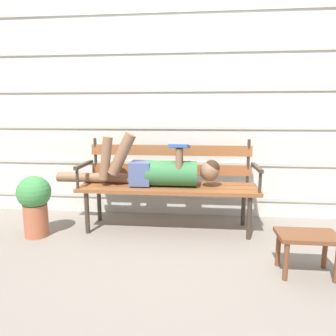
% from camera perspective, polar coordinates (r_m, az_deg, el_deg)
% --- Properties ---
extents(ground_plane, '(12.00, 12.00, 0.00)m').
position_cam_1_polar(ground_plane, '(3.06, -0.16, -11.96)').
color(ground_plane, gray).
extents(house_siding, '(4.76, 0.08, 2.41)m').
position_cam_1_polar(house_siding, '(3.42, 0.81, 11.06)').
color(house_siding, beige).
rests_on(house_siding, ground).
extents(park_bench, '(1.76, 0.49, 0.90)m').
position_cam_1_polar(park_bench, '(3.06, 0.13, -2.23)').
color(park_bench, brown).
rests_on(park_bench, ground).
extents(reclining_person, '(1.66, 0.27, 0.54)m').
position_cam_1_polar(reclining_person, '(2.98, -1.97, -0.46)').
color(reclining_person, '#33703D').
extents(footstool, '(0.43, 0.26, 0.31)m').
position_cam_1_polar(footstool, '(2.45, 24.77, -12.53)').
color(footstool, brown).
rests_on(footstool, ground).
extents(potted_plant, '(0.31, 0.31, 0.58)m').
position_cam_1_polar(potted_plant, '(3.13, -23.82, -5.85)').
color(potted_plant, '#AD5B3D').
rests_on(potted_plant, ground).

